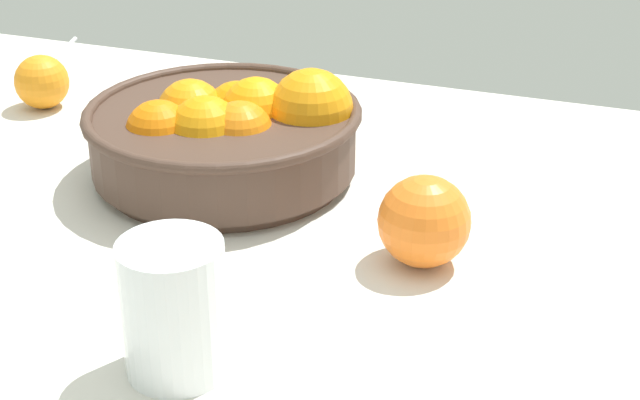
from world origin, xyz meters
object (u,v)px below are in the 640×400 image
Objects in this scene: fruit_bowl at (228,133)px; loose_orange_2 at (42,82)px; loose_orange_0 at (424,221)px; juice_glass at (175,316)px; spoon at (53,59)px.

loose_orange_2 is (-29.38, 10.17, -1.58)cm from fruit_bowl.
fruit_bowl reaches higher than loose_orange_0.
spoon is (-48.27, 56.35, -4.12)cm from juice_glass.
loose_orange_2 is at bearing 160.90° from fruit_bowl.
fruit_bowl is at bearing 107.94° from juice_glass.
fruit_bowl is at bearing -19.10° from loose_orange_2.
fruit_bowl is at bearing 156.10° from loose_orange_0.
loose_orange_2 is at bearing 133.62° from juice_glass.
fruit_bowl is 45.86cm from spoon.
loose_orange_0 is at bearing -23.90° from fruit_bowl.
spoon is at bearing 120.49° from loose_orange_2.
spoon is at bearing 146.69° from fruit_bowl.
loose_orange_2 is 0.43× the size of spoon.
fruit_bowl reaches higher than spoon.
loose_orange_2 is (-52.56, 20.45, -0.80)cm from loose_orange_0.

